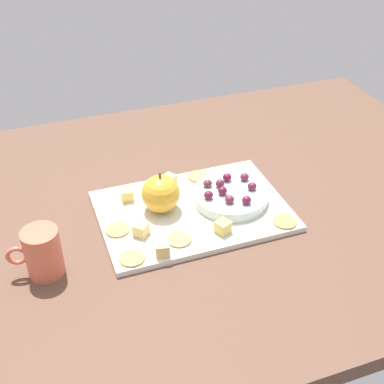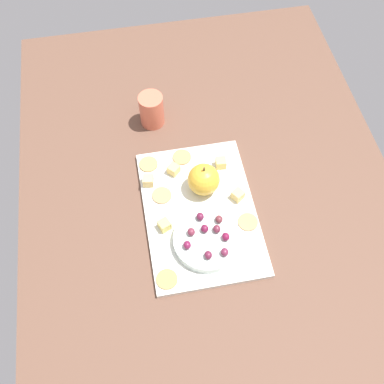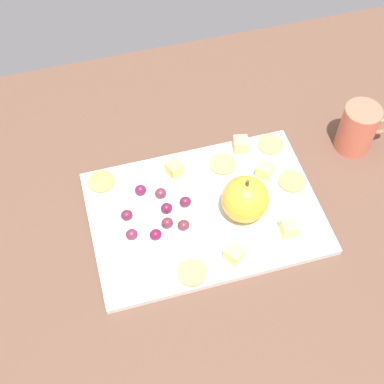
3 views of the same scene
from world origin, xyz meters
The scene contains 25 objects.
table centered at (0.00, 0.00, 1.76)cm, with size 142.91×95.79×3.53cm, color brown.
platter centered at (0.81, -3.58, 4.14)cm, with size 39.11×26.99×1.23cm, color silver.
serving_dish centered at (9.39, -3.57, 5.89)cm, with size 15.97×15.97×2.26cm, color silver.
apple_whole centered at (-5.47, -1.52, 8.75)cm, with size 7.98×7.98×7.98cm, color gold.
apple_stem centered at (-5.47, -1.52, 13.34)cm, with size 0.50×0.50×1.20cm, color brown.
cheese_cube_0 centered at (-1.18, 6.32, 6.04)cm, with size 2.57×2.57×2.57cm, color #EAC670.
cheese_cube_1 centered at (3.80, -12.82, 6.04)cm, with size 2.57×2.57×2.57cm, color #E8D166.
cheese_cube_2 centered at (-11.62, -8.11, 6.04)cm, with size 2.57×2.57×2.57cm, color #F2CE6F.
cheese_cube_3 centered at (-9.37, -14.96, 6.04)cm, with size 2.57×2.57×2.57cm, color #E6C674.
cheese_cube_4 centered at (-11.38, 4.23, 6.04)cm, with size 2.57×2.57×2.57cm, color #F0D370.
cracker_0 centered at (-15.78, -5.26, 4.96)cm, with size 4.86×4.86×0.40cm, color tan.
cracker_1 centered at (-15.13, -14.28, 4.96)cm, with size 4.86×4.86×0.40cm, color tan.
cracker_2 centered at (-5.10, -12.22, 4.96)cm, with size 4.86×4.86×0.40cm, color tan.
cracker_3 centered at (16.86, -14.29, 4.96)cm, with size 4.86×4.86×0.40cm, color #AB8C4E.
cracker_4 centered at (6.08, 7.19, 4.96)cm, with size 4.86×4.86×0.40cm, color tan.
grape_0 centered at (10.28, 0.57, 7.92)cm, with size 1.97×1.77×1.80cm, color maroon.
grape_1 centered at (10.76, -8.54, 7.95)cm, with size 1.97×1.77×1.85cm, color maroon.
grape_2 centered at (7.39, -3.81, 7.95)cm, with size 1.97×1.77×1.84cm, color maroon.
grape_3 centered at (4.07, -4.23, 7.93)cm, with size 1.97×1.77×1.81cm, color maroon.
grape_4 centered at (5.50, 0.27, 7.83)cm, with size 1.97×1.77×1.60cm, color brown.
grape_5 centered at (7.96, -1.05, 7.93)cm, with size 1.97×1.77×1.81cm, color maroon.
grape_6 centered at (7.62, -7.03, 7.89)cm, with size 1.97×1.77×1.73cm, color maroon.
grape_7 centered at (14.00, -4.30, 7.88)cm, with size 1.97×1.77×1.70cm, color maroon.
grape_8 centered at (13.97, -0.51, 7.90)cm, with size 1.97×1.77×1.74cm, color maroon.
cup centered at (-30.55, -11.05, 8.31)cm, with size 9.83×6.65×9.56cm.
Camera 2 is at (53.43, -15.22, 102.68)cm, focal length 42.56 mm.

